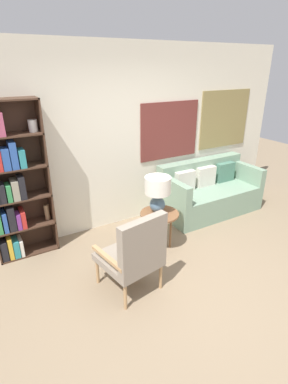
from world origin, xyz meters
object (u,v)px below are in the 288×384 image
table_lamp (158,190)px  bookshelf (10,186)px  couch (208,192)px  side_table (160,217)px  armchair (135,252)px

table_lamp → bookshelf: bearing=155.8°
couch → table_lamp: size_ratio=3.42×
bookshelf → side_table: (1.69, -0.81, -0.51)m
bookshelf → table_lamp: (1.69, -0.76, -0.14)m
armchair → table_lamp: 1.03m
bookshelf → table_lamp: 1.85m
couch → table_lamp: bearing=-159.4°
bookshelf → side_table: bookshelf is taller
couch → armchair: bearing=-150.3°
armchair → table_lamp: table_lamp is taller
couch → side_table: bearing=-157.4°
couch → bookshelf: bearing=175.6°
armchair → side_table: armchair is taller
couch → table_lamp: (-1.38, -0.52, 0.52)m
side_table → table_lamp: (-0.00, 0.05, 0.37)m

